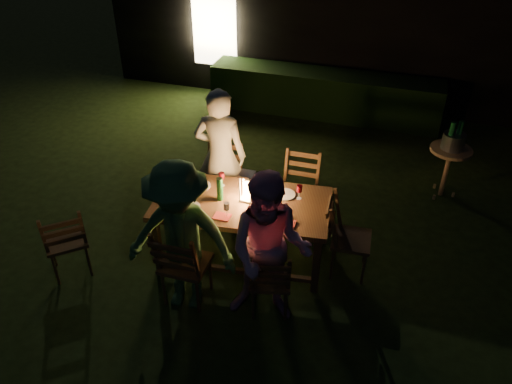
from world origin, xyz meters
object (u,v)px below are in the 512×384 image
(chair_near_right, at_px, (270,290))
(chair_spare, at_px, (69,252))
(chair_far_left, at_px, (222,196))
(person_house_side, at_px, (221,156))
(person_opp_left, at_px, (180,239))
(bottle_bucket_a, at_px, (450,139))
(chair_end, at_px, (348,250))
(chair_near_left, at_px, (186,276))
(person_opp_right, at_px, (270,251))
(side_table, at_px, (450,154))
(chair_far_right, at_px, (297,205))
(bottle_bucket_b, at_px, (458,137))
(lantern, at_px, (247,188))
(ice_bucket, at_px, (453,141))
(dining_table, at_px, (242,208))
(bottle_table, at_px, (220,189))

(chair_near_right, relative_size, chair_spare, 0.93)
(chair_far_left, bearing_deg, person_house_side, -83.69)
(person_opp_left, relative_size, bottle_bucket_a, 5.45)
(chair_near_right, relative_size, chair_end, 0.91)
(chair_near_left, bearing_deg, bottle_bucket_a, 47.63)
(person_opp_right, height_order, bottle_bucket_a, person_opp_right)
(person_house_side, relative_size, person_opp_left, 1.03)
(chair_near_left, bearing_deg, side_table, 47.47)
(chair_near_right, relative_size, chair_far_right, 0.90)
(chair_near_left, height_order, bottle_bucket_a, bottle_bucket_a)
(chair_far_left, xyz_separation_m, bottle_bucket_b, (2.85, 1.47, 0.60))
(person_house_side, bearing_deg, chair_end, 154.00)
(chair_spare, bearing_deg, chair_near_right, -38.45)
(person_house_side, xyz_separation_m, bottle_bucket_a, (2.75, 1.34, 0.01))
(lantern, height_order, ice_bucket, lantern)
(chair_spare, height_order, bottle_bucket_b, bottle_bucket_b)
(dining_table, xyz_separation_m, chair_end, (1.22, 0.15, -0.43))
(lantern, bearing_deg, chair_near_right, -56.66)
(bottle_bucket_b, bearing_deg, chair_end, -118.19)
(chair_end, height_order, person_opp_right, person_opp_right)
(chair_near_right, height_order, person_house_side, person_house_side)
(dining_table, bearing_deg, chair_near_left, -120.37)
(lantern, relative_size, bottle_bucket_b, 1.09)
(bottle_table, bearing_deg, chair_spare, -152.21)
(lantern, xyz_separation_m, ice_bucket, (2.21, 2.09, -0.11))
(person_opp_right, bearing_deg, chair_near_right, 87.11)
(side_table, bearing_deg, bottle_bucket_b, 38.66)
(chair_far_left, distance_m, chair_far_right, 1.00)
(side_table, bearing_deg, person_opp_left, -130.81)
(lantern, distance_m, side_table, 3.06)
(chair_far_left, relative_size, lantern, 2.98)
(chair_near_left, distance_m, ice_bucket, 3.99)
(bottle_table, xyz_separation_m, bottle_bucket_a, (2.45, 2.13, -0.04))
(bottle_bucket_b, bearing_deg, person_opp_right, -120.87)
(bottle_bucket_a, distance_m, bottle_bucket_b, 0.13)
(ice_bucket, bearing_deg, side_table, 0.00)
(chair_near_right, distance_m, side_table, 3.35)
(chair_near_right, xyz_separation_m, chair_end, (0.67, 0.86, 0.03))
(person_house_side, distance_m, ice_bucket, 3.13)
(chair_far_right, bearing_deg, bottle_bucket_a, -144.81)
(chair_near_left, distance_m, bottle_bucket_b, 4.05)
(bottle_bucket_b, bearing_deg, dining_table, -136.58)
(person_opp_left, bearing_deg, chair_spare, 171.96)
(chair_far_left, bearing_deg, bottle_table, 108.79)
(chair_far_left, xyz_separation_m, chair_end, (1.76, -0.56, -0.01))
(chair_end, distance_m, person_opp_left, 1.95)
(chair_spare, bearing_deg, chair_end, -23.52)
(ice_bucket, relative_size, bottle_bucket_a, 0.94)
(bottle_bucket_b, bearing_deg, ice_bucket, -141.34)
(chair_far_left, relative_size, side_table, 1.38)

